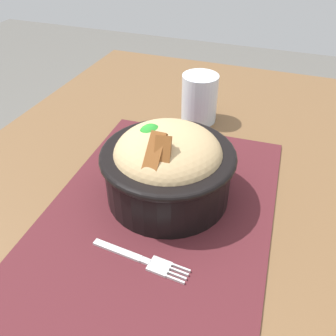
% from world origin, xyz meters
% --- Properties ---
extents(table, '(1.17, 0.78, 0.74)m').
position_xyz_m(table, '(0.00, 0.00, 0.67)').
color(table, brown).
rests_on(table, ground_plane).
extents(placemat, '(0.48, 0.33, 0.00)m').
position_xyz_m(placemat, '(0.01, -0.02, 0.74)').
color(placemat, '#47191E').
rests_on(placemat, table).
extents(bowl, '(0.19, 0.19, 0.13)m').
position_xyz_m(bowl, '(-0.03, -0.02, 0.80)').
color(bowl, black).
rests_on(bowl, placemat).
extents(fork, '(0.03, 0.13, 0.00)m').
position_xyz_m(fork, '(0.10, -0.00, 0.75)').
color(fork, silver).
rests_on(fork, placemat).
extents(drinking_glass, '(0.07, 0.07, 0.09)m').
position_xyz_m(drinking_glass, '(-0.27, -0.04, 0.78)').
color(drinking_glass, silver).
rests_on(drinking_glass, table).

